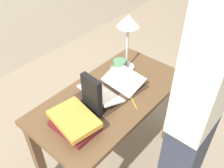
{
  "coord_description": "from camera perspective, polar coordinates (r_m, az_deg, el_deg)",
  "views": [
    {
      "loc": [
        -0.96,
        -0.84,
        1.93
      ],
      "look_at": [
        0.02,
        0.01,
        0.85
      ],
      "focal_mm": 40.0,
      "sensor_mm": 36.0,
      "label": 1
    }
  ],
  "objects": [
    {
      "name": "ground_plane",
      "position": [
        2.32,
        -0.27,
        -16.66
      ],
      "size": [
        12.0,
        12.0,
        0.0
      ],
      "primitive_type": "plane",
      "color": "gray"
    },
    {
      "name": "reading_desk",
      "position": [
        1.83,
        -0.33,
        -5.68
      ],
      "size": [
        1.14,
        0.59,
        0.77
      ],
      "color": "brown",
      "rests_on": "ground_plane"
    },
    {
      "name": "open_book",
      "position": [
        1.75,
        0.08,
        -0.97
      ],
      "size": [
        0.47,
        0.34,
        0.08
      ],
      "rotation": [
        0.0,
        0.0,
        -0.09
      ],
      "color": "#38281E",
      "rests_on": "reading_desk"
    },
    {
      "name": "book_stack_tall",
      "position": [
        1.51,
        -8.58,
        -8.64
      ],
      "size": [
        0.25,
        0.32,
        0.1
      ],
      "color": "maroon",
      "rests_on": "reading_desk"
    },
    {
      "name": "book_standing_upright",
      "position": [
        1.52,
        -4.62,
        -2.7
      ],
      "size": [
        0.05,
        0.15,
        0.28
      ],
      "rotation": [
        0.0,
        0.0,
        -0.09
      ],
      "color": "black",
      "rests_on": "reading_desk"
    },
    {
      "name": "reading_lamp",
      "position": [
        1.8,
        3.68,
        12.87
      ],
      "size": [
        0.16,
        0.16,
        0.45
      ],
      "color": "#ADADB2",
      "rests_on": "reading_desk"
    },
    {
      "name": "coffee_mug",
      "position": [
        1.91,
        1.66,
        4.08
      ],
      "size": [
        0.12,
        0.1,
        0.1
      ],
      "rotation": [
        0.0,
        0.0,
        2.75
      ],
      "color": "#4C7F5B",
      "rests_on": "reading_desk"
    },
    {
      "name": "pencil",
      "position": [
        1.69,
        4.82,
        -3.92
      ],
      "size": [
        0.09,
        0.12,
        0.01
      ],
      "rotation": [
        0.0,
        0.0,
        -0.6
      ],
      "color": "gold",
      "rests_on": "reading_desk"
    },
    {
      "name": "person_reader",
      "position": [
        1.49,
        18.57,
        -7.19
      ],
      "size": [
        0.36,
        0.22,
        1.8
      ],
      "rotation": [
        0.0,
        0.0,
        3.14
      ],
      "color": "#2D3342",
      "rests_on": "ground_plane"
    }
  ]
}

